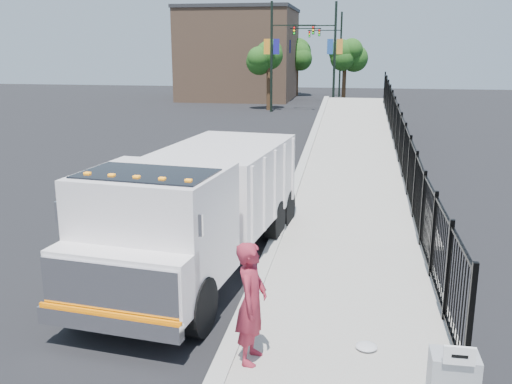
# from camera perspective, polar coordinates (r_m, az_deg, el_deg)

# --- Properties ---
(ground) EXTENTS (120.00, 120.00, 0.00)m
(ground) POSITION_cam_1_polar(r_m,az_deg,el_deg) (10.98, -0.82, -11.71)
(ground) COLOR black
(ground) RESTS_ON ground
(sidewalk) EXTENTS (3.55, 12.00, 0.12)m
(sidewalk) POSITION_cam_1_polar(r_m,az_deg,el_deg) (9.05, 9.36, -17.64)
(sidewalk) COLOR #9E998E
(sidewalk) RESTS_ON ground
(curb) EXTENTS (0.30, 12.00, 0.16)m
(curb) POSITION_cam_1_polar(r_m,az_deg,el_deg) (9.22, -3.21, -16.64)
(curb) COLOR #ADAAA3
(curb) RESTS_ON ground
(ramp) EXTENTS (3.95, 24.06, 3.19)m
(ramp) POSITION_cam_1_polar(r_m,az_deg,el_deg) (26.14, 10.30, 3.50)
(ramp) COLOR #9E998E
(ramp) RESTS_ON ground
(iron_fence) EXTENTS (0.10, 28.00, 1.80)m
(iron_fence) POSITION_cam_1_polar(r_m,az_deg,el_deg) (22.11, 14.13, 3.71)
(iron_fence) COLOR black
(iron_fence) RESTS_ON ground
(truck) EXTENTS (3.42, 8.18, 2.72)m
(truck) POSITION_cam_1_polar(r_m,az_deg,el_deg) (12.37, -5.86, -1.16)
(truck) COLOR black
(truck) RESTS_ON ground
(worker) EXTENTS (0.51, 0.73, 1.92)m
(worker) POSITION_cam_1_polar(r_m,az_deg,el_deg) (8.75, -0.45, -11.01)
(worker) COLOR maroon
(worker) RESTS_ON sidewalk
(arrow_sign) EXTENTS (0.35, 0.04, 0.22)m
(arrow_sign) POSITION_cam_1_polar(r_m,az_deg,el_deg) (6.99, 19.69, -15.16)
(arrow_sign) COLOR white
(arrow_sign) RESTS_ON utility_cabinet
(debris) EXTENTS (0.35, 0.35, 0.09)m
(debris) POSITION_cam_1_polar(r_m,az_deg,el_deg) (9.62, 10.99, -14.92)
(debris) COLOR silver
(debris) RESTS_ON sidewalk
(light_pole_0) EXTENTS (3.77, 0.22, 8.00)m
(light_pole_0) POSITION_cam_1_polar(r_m,az_deg,el_deg) (43.30, 1.97, 13.76)
(light_pole_0) COLOR black
(light_pole_0) RESTS_ON ground
(light_pole_1) EXTENTS (3.78, 0.22, 8.00)m
(light_pole_1) POSITION_cam_1_polar(r_m,az_deg,el_deg) (43.96, 7.47, 13.66)
(light_pole_1) COLOR black
(light_pole_1) RESTS_ON ground
(light_pole_2) EXTENTS (3.77, 0.22, 8.00)m
(light_pole_2) POSITION_cam_1_polar(r_m,az_deg,el_deg) (51.26, 3.16, 13.84)
(light_pole_2) COLOR black
(light_pole_2) RESTS_ON ground
(light_pole_3) EXTENTS (3.78, 0.22, 8.00)m
(light_pole_3) POSITION_cam_1_polar(r_m,az_deg,el_deg) (57.16, 8.14, 13.78)
(light_pole_3) COLOR black
(light_pole_3) RESTS_ON ground
(tree_0) EXTENTS (2.25, 2.25, 5.13)m
(tree_0) POSITION_cam_1_polar(r_m,az_deg,el_deg) (44.63, 1.31, 13.21)
(tree_0) COLOR #382314
(tree_0) RESTS_ON ground
(tree_1) EXTENTS (2.14, 2.14, 5.07)m
(tree_1) POSITION_cam_1_polar(r_m,az_deg,el_deg) (50.35, 8.89, 13.16)
(tree_1) COLOR #382314
(tree_1) RESTS_ON ground
(tree_2) EXTENTS (2.79, 2.79, 5.40)m
(tree_2) POSITION_cam_1_polar(r_m,az_deg,el_deg) (58.03, 4.12, 13.48)
(tree_2) COLOR #382314
(tree_2) RESTS_ON ground
(building) EXTENTS (10.00, 10.00, 8.00)m
(building) POSITION_cam_1_polar(r_m,az_deg,el_deg) (54.78, -1.65, 13.51)
(building) COLOR #8C664C
(building) RESTS_ON ground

